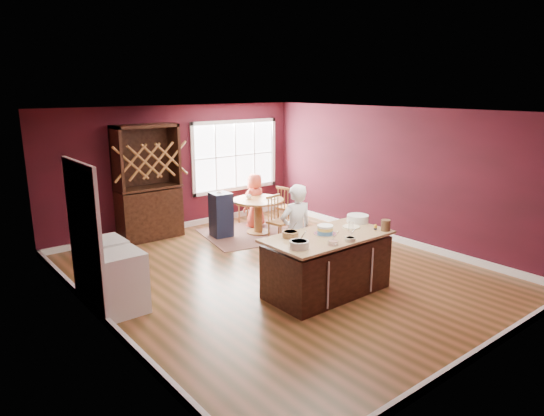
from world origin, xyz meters
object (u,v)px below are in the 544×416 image
at_px(seated_woman, 255,200).
at_px(washer, 121,283).
at_px(toddler, 219,199).
at_px(chair_east, 288,206).
at_px(chair_north, 248,202).
at_px(chair_south, 280,220).
at_px(baker, 296,231).
at_px(dining_table, 258,209).
at_px(layer_cake, 325,230).
at_px(high_chair, 221,214).
at_px(hutch, 148,183).
at_px(kitchen_island, 327,265).
at_px(dryer, 104,269).

relative_size(seated_woman, washer, 1.39).
bearing_deg(toddler, chair_east, -11.62).
xyz_separation_m(chair_north, toddler, (-1.09, -0.47, 0.31)).
bearing_deg(chair_south, baker, -132.05).
height_order(dining_table, seated_woman, seated_woman).
distance_m(baker, layer_cake, 0.75).
relative_size(chair_north, high_chair, 1.01).
xyz_separation_m(seated_woman, toddler, (-0.99, -0.09, 0.20)).
bearing_deg(dining_table, hutch, 150.26).
relative_size(layer_cake, toddler, 1.30).
xyz_separation_m(chair_north, washer, (-4.11, -2.64, -0.06)).
bearing_deg(washer, chair_south, 15.03).
distance_m(baker, chair_north, 3.46).
bearing_deg(dining_table, kitchen_island, -108.86).
distance_m(hutch, dryer, 3.01).
bearing_deg(dryer, layer_cake, -35.03).
bearing_deg(chair_north, washer, 16.37).
height_order(chair_south, seated_woman, seated_woman).
relative_size(kitchen_island, dryer, 2.18).
relative_size(seated_woman, dryer, 1.36).
distance_m(kitchen_island, dryer, 3.33).
xyz_separation_m(baker, washer, (-2.76, 0.53, -0.35)).
xyz_separation_m(chair_east, dryer, (-4.62, -1.20, -0.02)).
relative_size(chair_south, washer, 1.12).
xyz_separation_m(chair_east, chair_south, (-0.93, -0.85, 0.02)).
distance_m(baker, chair_east, 3.03).
bearing_deg(layer_cake, chair_south, 66.40).
bearing_deg(dryer, kitchen_island, -36.00).
bearing_deg(hutch, dryer, -128.15).
xyz_separation_m(seated_woman, dryer, (-4.01, -1.61, -0.16)).
distance_m(kitchen_island, chair_north, 4.21).
xyz_separation_m(layer_cake, chair_east, (1.91, 3.10, -0.52)).
xyz_separation_m(kitchen_island, high_chair, (0.32, 3.44, 0.05)).
distance_m(layer_cake, seated_woman, 3.77).
distance_m(kitchen_island, high_chair, 3.45).
bearing_deg(dryer, chair_north, 25.95).
bearing_deg(toddler, high_chair, -92.32).
bearing_deg(toddler, chair_north, 23.43).
distance_m(baker, dryer, 3.02).
relative_size(baker, seated_woman, 1.29).
height_order(chair_north, hutch, hutch).
relative_size(high_chair, hutch, 0.42).
relative_size(seated_woman, high_chair, 1.24).
relative_size(seated_woman, toddler, 4.67).
height_order(seated_woman, high_chair, seated_woman).
height_order(kitchen_island, seated_woman, seated_woman).
height_order(baker, toddler, baker).
distance_m(washer, dryer, 0.64).
bearing_deg(dining_table, seated_woman, 61.13).
bearing_deg(dryer, chair_east, 14.56).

